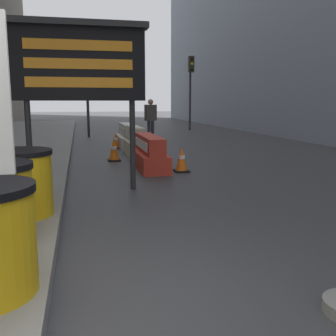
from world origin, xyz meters
TOP-DOWN VIEW (x-y plane):
  - barrel_drum_back at (-0.50, 2.62)m, footprint 0.86×0.86m
  - message_board at (0.32, 4.53)m, footprint 2.33×0.36m
  - jersey_barrier_red_striped at (1.89, 6.69)m, footprint 0.63×2.12m
  - jersey_barrier_cream at (1.89, 9.10)m, footprint 0.54×1.62m
  - jersey_barrier_white at (1.89, 11.13)m, footprint 0.62×2.14m
  - traffic_cone_near at (2.52, 6.07)m, footprint 0.33×0.33m
  - traffic_cone_mid at (1.48, 10.98)m, footprint 0.31×0.31m
  - traffic_cone_far at (1.16, 8.08)m, footprint 0.34×0.34m
  - traffic_light_near_curb at (0.68, 15.51)m, footprint 0.28×0.44m
  - traffic_light_far_side at (6.29, 18.58)m, footprint 0.28×0.45m
  - pedestrian_worker at (3.12, 13.38)m, footprint 0.49×0.37m

SIDE VIEW (x-z plane):
  - traffic_cone_mid at x=1.48m, z-range -0.01..0.55m
  - traffic_cone_near at x=2.52m, z-range -0.01..0.58m
  - traffic_cone_far at x=1.16m, z-range -0.01..0.61m
  - jersey_barrier_red_striped at x=1.89m, z-range -0.05..0.74m
  - jersey_barrier_white at x=1.89m, z-range -0.05..0.77m
  - jersey_barrier_cream at x=1.89m, z-range -0.05..0.80m
  - barrel_drum_back at x=-0.50m, z-range 0.17..1.00m
  - pedestrian_worker at x=3.12m, z-range 0.15..1.83m
  - message_board at x=0.32m, z-range 0.76..3.67m
  - traffic_light_near_curb at x=0.68m, z-range 0.87..4.70m
  - traffic_light_far_side at x=6.29m, z-range 0.90..4.89m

